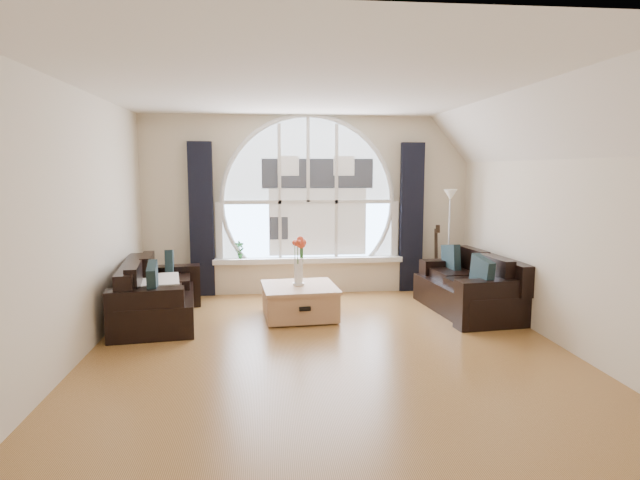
{
  "coord_description": "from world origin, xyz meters",
  "views": [
    {
      "loc": [
        -0.64,
        -5.41,
        1.89
      ],
      "look_at": [
        0.0,
        0.9,
        1.05
      ],
      "focal_mm": 29.91,
      "sensor_mm": 36.0,
      "label": 1
    }
  ],
  "objects_px": {
    "floor_lamp": "(449,243)",
    "coffee_chest": "(299,300)",
    "sofa_left": "(158,290)",
    "vase_flowers": "(298,255)",
    "potted_plant": "(240,250)",
    "sofa_right": "(468,282)",
    "guitar": "(435,258)"
  },
  "relations": [
    {
      "from": "floor_lamp",
      "to": "coffee_chest",
      "type": "bearing_deg",
      "value": -156.9
    },
    {
      "from": "sofa_left",
      "to": "vase_flowers",
      "type": "xyz_separation_m",
      "value": [
        1.75,
        0.07,
        0.4
      ]
    },
    {
      "from": "potted_plant",
      "to": "sofa_left",
      "type": "bearing_deg",
      "value": -123.66
    },
    {
      "from": "potted_plant",
      "to": "sofa_right",
      "type": "bearing_deg",
      "value": -23.79
    },
    {
      "from": "floor_lamp",
      "to": "guitar",
      "type": "distance_m",
      "value": 0.38
    },
    {
      "from": "sofa_right",
      "to": "vase_flowers",
      "type": "relative_size",
      "value": 2.44
    },
    {
      "from": "sofa_left",
      "to": "potted_plant",
      "type": "bearing_deg",
      "value": 48.73
    },
    {
      "from": "guitar",
      "to": "potted_plant",
      "type": "relative_size",
      "value": 3.93
    },
    {
      "from": "vase_flowers",
      "to": "potted_plant",
      "type": "relative_size",
      "value": 2.59
    },
    {
      "from": "floor_lamp",
      "to": "guitar",
      "type": "bearing_deg",
      "value": 120.87
    },
    {
      "from": "vase_flowers",
      "to": "guitar",
      "type": "distance_m",
      "value": 2.49
    },
    {
      "from": "vase_flowers",
      "to": "sofa_left",
      "type": "bearing_deg",
      "value": -177.75
    },
    {
      "from": "sofa_left",
      "to": "vase_flowers",
      "type": "distance_m",
      "value": 1.8
    },
    {
      "from": "sofa_right",
      "to": "coffee_chest",
      "type": "height_order",
      "value": "sofa_right"
    },
    {
      "from": "sofa_right",
      "to": "coffee_chest",
      "type": "xyz_separation_m",
      "value": [
        -2.25,
        -0.03,
        -0.17
      ]
    },
    {
      "from": "coffee_chest",
      "to": "floor_lamp",
      "type": "relative_size",
      "value": 0.58
    },
    {
      "from": "coffee_chest",
      "to": "potted_plant",
      "type": "height_order",
      "value": "potted_plant"
    },
    {
      "from": "coffee_chest",
      "to": "potted_plant",
      "type": "bearing_deg",
      "value": 115.93
    },
    {
      "from": "vase_flowers",
      "to": "potted_plant",
      "type": "xyz_separation_m",
      "value": [
        -0.81,
        1.34,
        -0.12
      ]
    },
    {
      "from": "potted_plant",
      "to": "guitar",
      "type": "bearing_deg",
      "value": -3.27
    },
    {
      "from": "floor_lamp",
      "to": "guitar",
      "type": "relative_size",
      "value": 1.51
    },
    {
      "from": "sofa_left",
      "to": "floor_lamp",
      "type": "relative_size",
      "value": 1.05
    },
    {
      "from": "sofa_left",
      "to": "guitar",
      "type": "xyz_separation_m",
      "value": [
        3.93,
        1.24,
        0.13
      ]
    },
    {
      "from": "vase_flowers",
      "to": "floor_lamp",
      "type": "relative_size",
      "value": 0.44
    },
    {
      "from": "sofa_right",
      "to": "guitar",
      "type": "relative_size",
      "value": 1.61
    },
    {
      "from": "guitar",
      "to": "sofa_left",
      "type": "bearing_deg",
      "value": -153.64
    },
    {
      "from": "sofa_left",
      "to": "guitar",
      "type": "height_order",
      "value": "guitar"
    },
    {
      "from": "sofa_left",
      "to": "guitar",
      "type": "distance_m",
      "value": 4.12
    },
    {
      "from": "sofa_right",
      "to": "coffee_chest",
      "type": "relative_size",
      "value": 1.84
    },
    {
      "from": "sofa_right",
      "to": "potted_plant",
      "type": "relative_size",
      "value": 6.32
    },
    {
      "from": "sofa_right",
      "to": "floor_lamp",
      "type": "bearing_deg",
      "value": 80.42
    },
    {
      "from": "guitar",
      "to": "potted_plant",
      "type": "distance_m",
      "value": 3.0
    }
  ]
}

